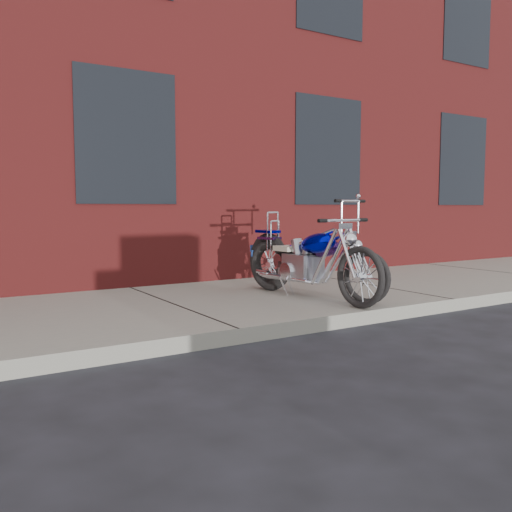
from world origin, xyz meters
TOP-DOWN VIEW (x-y plane):
  - ground at (0.00, 0.00)m, footprint 120.00×120.00m
  - sidewalk at (0.00, 1.50)m, footprint 22.00×3.00m
  - building_brick at (0.00, 8.00)m, footprint 22.00×10.00m
  - chopper_purple at (1.67, 1.09)m, footprint 0.71×2.09m
  - chopper_blue at (1.57, 1.05)m, footprint 0.58×2.39m

SIDE VIEW (x-z plane):
  - ground at x=0.00m, z-range 0.00..0.00m
  - sidewalk at x=0.00m, z-range 0.00..0.15m
  - chopper_purple at x=1.67m, z-range -0.06..1.13m
  - chopper_blue at x=1.57m, z-range 0.06..1.10m
  - building_brick at x=0.00m, z-range 0.00..8.00m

